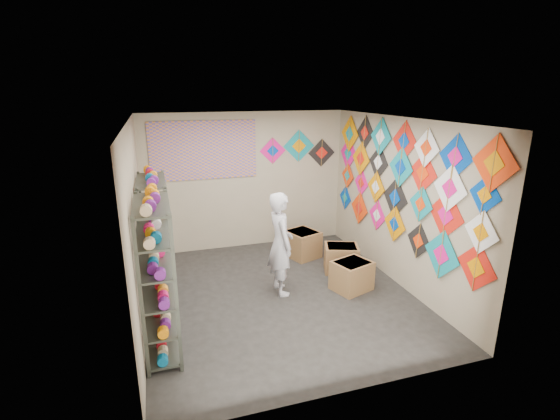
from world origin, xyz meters
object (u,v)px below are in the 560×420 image
object	(u,v)px
shelf_rack_front	(158,278)
shopkeeper	(280,244)
carton_a	(352,276)
carton_c	(302,244)
carton_b	(341,258)
shelf_rack_back	(156,241)

from	to	relation	value
shelf_rack_front	shopkeeper	world-z (taller)	shelf_rack_front
shopkeeper	carton_a	world-z (taller)	shopkeeper
shopkeeper	carton_a	size ratio (longest dim) A/B	2.86
carton_c	carton_b	bearing A→B (deg)	-82.08
carton_a	shopkeeper	bearing A→B (deg)	147.41
shelf_rack_back	carton_c	size ratio (longest dim) A/B	3.27
shelf_rack_front	carton_a	size ratio (longest dim) A/B	3.33
carton_b	carton_c	world-z (taller)	carton_c
shelf_rack_front	shopkeeper	distance (m)	2.07
shelf_rack_back	carton_a	size ratio (longest dim) A/B	3.33
shelf_rack_back	carton_b	world-z (taller)	shelf_rack_back
shelf_rack_front	carton_b	xyz separation A→B (m)	(3.09, 1.38, -0.71)
shelf_rack_front	shopkeeper	size ratio (longest dim) A/B	1.16
carton_a	carton_b	size ratio (longest dim) A/B	0.99
shelf_rack_back	carton_c	world-z (taller)	shelf_rack_back
shelf_rack_back	shopkeeper	size ratio (longest dim) A/B	1.16
carton_b	carton_c	size ratio (longest dim) A/B	0.99
carton_a	carton_c	size ratio (longest dim) A/B	0.98
carton_c	carton_a	bearing A→B (deg)	-99.07
shelf_rack_front	carton_c	bearing A→B (deg)	39.61
carton_a	carton_c	distance (m)	1.53
shelf_rack_front	carton_b	bearing A→B (deg)	24.08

